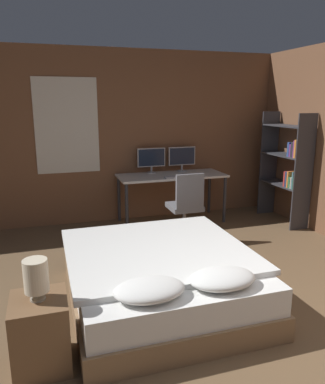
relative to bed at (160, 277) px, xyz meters
name	(u,v)px	position (x,y,z in m)	size (l,w,h in m)	color
ground_plane	(294,372)	(0.63, -1.23, -0.26)	(20.00, 20.00, 0.00)	brown
wall_back	(146,136)	(0.61, 2.76, 1.09)	(12.00, 0.08, 2.70)	brown
bed	(160,277)	(0.00, 0.00, 0.00)	(1.72, 1.91, 0.60)	#846647
nightstand	(41,333)	(-1.10, -0.61, 0.01)	(0.40, 0.43, 0.54)	brown
bedside_lamp	(36,276)	(-1.10, -0.61, 0.46)	(0.17, 0.17, 0.30)	gray
desk	(172,180)	(0.92, 2.35, 0.43)	(1.70, 0.69, 0.78)	beige
monitor_left	(151,159)	(0.66, 2.59, 0.75)	(0.46, 0.16, 0.40)	#B7B7BC
monitor_right	(182,157)	(1.18, 2.59, 0.75)	(0.46, 0.16, 0.40)	#B7B7BC
keyboard	(177,177)	(0.92, 2.11, 0.52)	(0.38, 0.13, 0.02)	#B7B7BC
computer_mouse	(194,175)	(1.20, 2.11, 0.53)	(0.07, 0.05, 0.04)	#B7B7BC
office_chair	(186,212)	(0.86, 1.55, 0.12)	(0.52, 0.52, 0.96)	black
bookshelf	(289,163)	(2.65, 1.73, 0.71)	(0.32, 0.94, 1.74)	#333338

